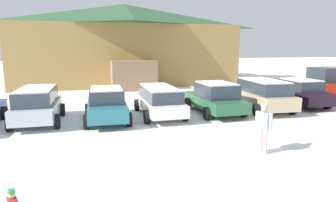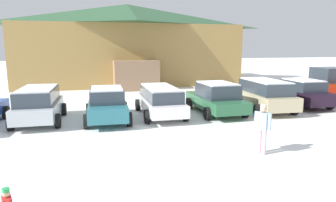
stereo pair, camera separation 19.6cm
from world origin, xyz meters
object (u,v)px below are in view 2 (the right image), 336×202
(parked_beige_suv, at_px, (264,94))
(parked_white_suv, at_px, (160,100))
(parked_silver_wagon, at_px, (39,104))
(parked_teal_hatchback, at_px, (107,104))
(parked_black_sedan, at_px, (301,92))
(parked_green_coupe, at_px, (216,98))
(ski_lodge, at_px, (128,43))
(skier_adult_in_blue_parka, at_px, (262,126))

(parked_beige_suv, bearing_deg, parked_white_suv, 176.17)
(parked_silver_wagon, relative_size, parked_teal_hatchback, 0.98)
(parked_beige_suv, height_order, parked_black_sedan, parked_beige_suv)
(parked_green_coupe, height_order, parked_beige_suv, parked_beige_suv)
(parked_teal_hatchback, xyz_separation_m, parked_white_suv, (2.69, 0.38, 0.01))
(parked_silver_wagon, bearing_deg, parked_white_suv, -2.26)
(ski_lodge, height_order, skier_adult_in_blue_parka, ski_lodge)
(parked_green_coupe, relative_size, skier_adult_in_blue_parka, 2.70)
(ski_lodge, distance_m, skier_adult_in_blue_parka, 21.91)
(parked_white_suv, bearing_deg, parked_beige_suv, -3.83)
(parked_green_coupe, height_order, parked_black_sedan, parked_green_coupe)
(parked_green_coupe, bearing_deg, parked_beige_suv, -2.01)
(parked_silver_wagon, bearing_deg, parked_teal_hatchback, -11.21)
(parked_teal_hatchback, distance_m, parked_black_sedan, 11.40)
(ski_lodge, bearing_deg, parked_beige_suv, -72.23)
(parked_teal_hatchback, height_order, parked_green_coupe, parked_green_coupe)
(ski_lodge, distance_m, parked_teal_hatchback, 16.39)
(parked_green_coupe, bearing_deg, parked_teal_hatchback, -179.10)
(parked_green_coupe, height_order, skier_adult_in_blue_parka, skier_adult_in_blue_parka)
(parked_black_sedan, bearing_deg, parked_white_suv, -179.37)
(parked_beige_suv, xyz_separation_m, skier_adult_in_blue_parka, (-4.09, -5.96, 0.02))
(ski_lodge, distance_m, parked_green_coupe, 16.07)
(parked_silver_wagon, relative_size, parked_green_coupe, 0.92)
(skier_adult_in_blue_parka, bearing_deg, parked_black_sedan, 42.96)
(parked_white_suv, bearing_deg, skier_adult_in_blue_parka, -74.42)
(parked_silver_wagon, xyz_separation_m, parked_white_suv, (5.77, -0.23, -0.06))
(parked_beige_suv, bearing_deg, ski_lodge, 107.77)
(ski_lodge, bearing_deg, parked_white_suv, -93.04)
(parked_green_coupe, xyz_separation_m, parked_black_sedan, (5.70, 0.39, -0.01))
(parked_white_suv, distance_m, parked_black_sedan, 8.69)
(parked_green_coupe, bearing_deg, parked_silver_wagon, 176.60)
(parked_green_coupe, relative_size, parked_black_sedan, 1.01)
(parked_green_coupe, xyz_separation_m, parked_beige_suv, (2.87, -0.10, 0.09))
(parked_teal_hatchback, bearing_deg, parked_silver_wagon, 168.79)
(parked_white_suv, height_order, parked_beige_suv, parked_beige_suv)
(parked_beige_suv, bearing_deg, parked_silver_wagon, 176.95)
(parked_silver_wagon, relative_size, skier_adult_in_blue_parka, 2.49)
(parked_white_suv, xyz_separation_m, parked_beige_suv, (5.86, -0.39, 0.09))
(ski_lodge, bearing_deg, skier_adult_in_blue_parka, -87.48)
(ski_lodge, relative_size, parked_beige_suv, 4.49)
(parked_white_suv, bearing_deg, parked_teal_hatchback, -171.95)
(parked_green_coupe, bearing_deg, parked_white_suv, 174.43)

